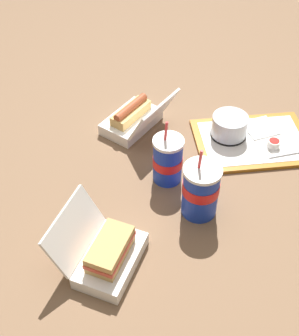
{
  "coord_description": "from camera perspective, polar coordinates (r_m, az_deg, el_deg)",
  "views": [
    {
      "loc": [
        0.22,
        1.0,
        1.01
      ],
      "look_at": [
        0.02,
        0.04,
        0.05
      ],
      "focal_mm": 50.0,
      "sensor_mm": 36.0,
      "label": 1
    }
  ],
  "objects": [
    {
      "name": "napkin_stack",
      "position": [
        1.61,
        13.35,
        4.79
      ],
      "size": [
        0.11,
        0.11,
        0.0
      ],
      "primitive_type": "cube",
      "rotation": [
        0.0,
        0.0,
        0.14
      ],
      "color": "white",
      "rests_on": "food_tray"
    },
    {
      "name": "ground_plane",
      "position": [
        1.44,
        0.67,
        -0.24
      ],
      "size": [
        3.2,
        3.2,
        0.0
      ],
      "primitive_type": "plane",
      "color": "brown"
    },
    {
      "name": "clamshell_sandwich_right",
      "position": [
        1.19,
        -5.24,
        -10.31
      ],
      "size": [
        0.27,
        0.27,
        0.15
      ],
      "color": "white",
      "rests_on": "ground_plane"
    },
    {
      "name": "ketchup_cup",
      "position": [
        1.54,
        14.91,
        2.92
      ],
      "size": [
        0.04,
        0.04,
        0.02
      ],
      "color": "white",
      "rests_on": "food_tray"
    },
    {
      "name": "plastic_fork",
      "position": [
        1.53,
        16.15,
        1.66
      ],
      "size": [
        0.11,
        0.02,
        0.0
      ],
      "primitive_type": "cube",
      "rotation": [
        0.0,
        0.0,
        0.04
      ],
      "color": "white",
      "rests_on": "food_tray"
    },
    {
      "name": "food_tray",
      "position": [
        1.56,
        12.45,
        3.17
      ],
      "size": [
        0.39,
        0.29,
        0.01
      ],
      "color": "#A56619",
      "rests_on": "ground_plane"
    },
    {
      "name": "clamshell_hotdog_front",
      "position": [
        1.57,
        -1.92,
        6.09
      ],
      "size": [
        0.27,
        0.27,
        0.15
      ],
      "color": "white",
      "rests_on": "ground_plane"
    },
    {
      "name": "soda_cup_right",
      "position": [
        1.27,
        6.25,
        -2.66
      ],
      "size": [
        0.1,
        0.1,
        0.22
      ],
      "color": "#1938B7",
      "rests_on": "ground_plane"
    },
    {
      "name": "soda_cup_back",
      "position": [
        1.36,
        2.24,
        1.0
      ],
      "size": [
        0.09,
        0.09,
        0.21
      ],
      "color": "#1938B7",
      "rests_on": "ground_plane"
    },
    {
      "name": "cake_container",
      "position": [
        1.54,
        9.71,
        4.99
      ],
      "size": [
        0.12,
        0.12,
        0.07
      ],
      "color": "black",
      "rests_on": "food_tray"
    }
  ]
}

